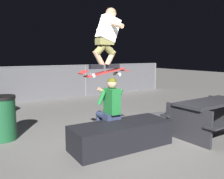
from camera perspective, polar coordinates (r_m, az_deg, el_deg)
ground_plane at (r=4.88m, az=1.94°, el=-12.73°), size 40.00×40.00×0.00m
ledge_box_main at (r=4.65m, az=2.13°, el=-10.71°), size 1.95×0.81×0.47m
person_sitting_on_ledge at (r=4.87m, az=-0.64°, el=-3.90°), size 0.59×0.76×1.30m
skateboard at (r=4.56m, az=-1.74°, el=4.04°), size 1.02×0.22×0.15m
skater_airborne at (r=4.59m, az=-1.15°, el=12.65°), size 0.62×0.89×1.12m
kicker_ramp at (r=6.43m, az=12.89°, el=-7.10°), size 1.06×0.94×0.42m
picnic_table_back at (r=5.71m, az=22.19°, el=-5.00°), size 1.74×1.39×0.75m
trash_bin at (r=5.45m, az=-24.32°, el=-6.14°), size 0.52×0.52×0.92m
fence_back at (r=9.62m, az=-16.94°, el=1.69°), size 12.05×0.05×1.33m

